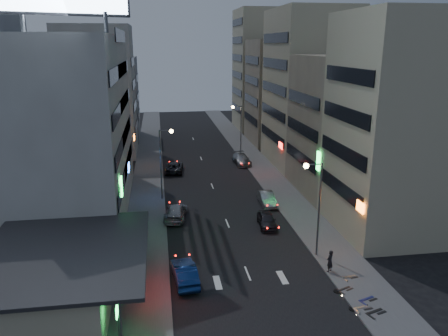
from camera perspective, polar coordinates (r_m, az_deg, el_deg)
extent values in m
plane|color=black|center=(31.56, 4.63, -17.09)|extent=(180.00, 180.00, 0.00)
cube|color=#4C4C4F|center=(58.31, -9.87, -1.44)|extent=(4.00, 120.00, 0.12)
cube|color=#4C4C4F|center=(60.04, 5.57, -0.77)|extent=(4.00, 120.00, 0.12)
cube|color=tan|center=(32.59, -21.67, -13.45)|extent=(8.00, 12.00, 3.60)
cube|color=black|center=(31.49, -20.24, -10.36)|extent=(11.00, 13.00, 0.25)
cube|color=black|center=(31.18, -12.59, -11.32)|extent=(0.12, 4.00, 0.90)
cube|color=#FF1E14|center=(31.17, -12.44, -11.32)|extent=(0.04, 3.70, 0.70)
cube|color=#B2B3AE|center=(47.65, -21.47, 4.90)|extent=(14.00, 24.00, 18.00)
cube|color=tan|center=(42.67, 21.66, 5.09)|extent=(10.00, 11.00, 20.00)
cube|color=gray|center=(53.30, 15.80, 5.36)|extent=(11.00, 12.00, 16.00)
cube|color=tan|center=(64.68, 10.86, 10.11)|extent=(10.00, 14.00, 22.00)
cube|color=#B2B3AE|center=(71.68, -16.15, 9.50)|extent=(11.00, 10.00, 20.00)
cube|color=gray|center=(84.83, -15.29, 8.75)|extent=(12.00, 10.00, 15.00)
cube|color=gray|center=(79.25, 7.53, 9.80)|extent=(11.00, 12.00, 18.00)
cube|color=tan|center=(92.63, 5.47, 12.58)|extent=(12.00, 12.00, 24.00)
cylinder|color=#595B60|center=(37.04, -24.84, 16.95)|extent=(0.30, 0.30, 1.50)
cylinder|color=#595B60|center=(35.96, -15.17, 17.89)|extent=(0.30, 0.30, 1.50)
cylinder|color=#595B60|center=(36.57, 12.31, -5.40)|extent=(0.16, 0.16, 8.00)
cylinder|color=#595B60|center=(35.12, 11.61, 0.47)|extent=(1.40, 0.10, 0.10)
sphere|color=#FFD88C|center=(34.95, 10.68, 0.27)|extent=(0.44, 0.44, 0.44)
cylinder|color=#595B60|center=(49.47, -8.25, 0.41)|extent=(0.16, 0.16, 8.00)
cylinder|color=#595B60|center=(48.60, -7.61, 4.88)|extent=(1.40, 0.10, 0.10)
sphere|color=#FFD88C|center=(48.63, -6.89, 4.79)|extent=(0.44, 0.44, 0.44)
cylinder|color=#595B60|center=(68.20, 2.23, 4.81)|extent=(0.16, 0.16, 8.00)
cylinder|color=#595B60|center=(67.44, 1.68, 8.05)|extent=(1.40, 0.10, 0.10)
sphere|color=#FFD88C|center=(67.35, 1.17, 7.96)|extent=(0.44, 0.44, 0.44)
imported|color=#2C2B31|center=(43.02, 5.60, -6.73)|extent=(1.93, 4.10, 1.36)
imported|color=#9C9FA4|center=(48.65, 5.59, -3.98)|extent=(1.61, 4.34, 1.42)
imported|color=#26252A|center=(61.11, -6.54, 0.12)|extent=(2.84, 5.26, 1.40)
imported|color=gray|center=(64.67, 2.31, 1.14)|extent=(2.38, 5.29, 1.50)
imported|color=navy|center=(33.55, -5.17, -13.45)|extent=(2.02, 4.71, 1.51)
imported|color=#93959A|center=(44.87, -6.32, -5.71)|extent=(2.83, 5.31, 1.47)
imported|color=black|center=(35.43, 13.66, -11.73)|extent=(0.77, 0.72, 1.77)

